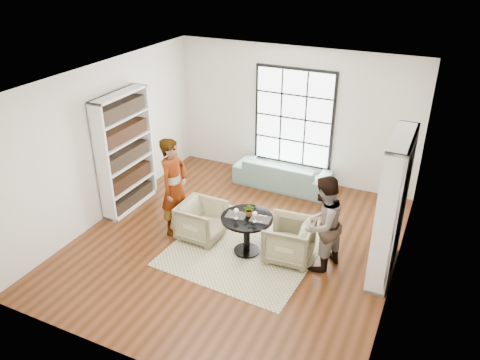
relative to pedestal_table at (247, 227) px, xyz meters
The scene contains 16 objects.
ground 0.63m from the pedestal_table, 147.74° to the left, with size 6.00×6.00×0.00m, color #5D2E16.
room_shell 1.08m from the pedestal_table, 112.34° to the left, with size 6.00×6.01×6.00m.
rug 0.53m from the pedestal_table, 133.36° to the left, with size 2.46×2.46×0.01m, color #BDB88E.
pedestal_table is the anchor object (origin of this frame).
sofa 2.67m from the pedestal_table, 96.83° to the left, with size 2.11×0.83×0.62m, color gray.
armchair_left 0.96m from the pedestal_table, behind, with size 0.75×0.78×0.71m, color tan.
armchair_right 0.75m from the pedestal_table, 11.56° to the left, with size 0.78×0.80×0.73m, color tan.
person_left 1.55m from the pedestal_table, behind, with size 0.68×0.45×1.87m, color gray.
person_right 1.32m from the pedestal_table, ahead, with size 0.81×0.63×1.67m, color gray.
placemat_left 0.28m from the pedestal_table, behind, with size 0.34×0.26×0.01m, color #282523.
placemat_right 0.31m from the pedestal_table, ahead, with size 0.34×0.26×0.01m, color #282523.
cutlery_left 0.29m from the pedestal_table, behind, with size 0.14×0.22×0.01m, color silver, non-canonical shape.
cutlery_right 0.32m from the pedestal_table, ahead, with size 0.14×0.22×0.01m, color silver, non-canonical shape.
wine_glass_left 0.39m from the pedestal_table, 141.94° to the right, with size 0.09×0.09×0.20m.
wine_glass_right 0.39m from the pedestal_table, 22.65° to the right, with size 0.09×0.09×0.19m.
flower_centerpiece 0.32m from the pedestal_table, 77.99° to the left, with size 0.20×0.18×0.23m, color gray.
Camera 1 is at (3.08, -6.41, 4.90)m, focal length 35.00 mm.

